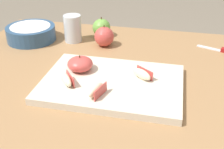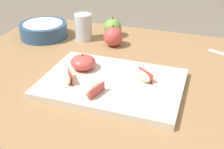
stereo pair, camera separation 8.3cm
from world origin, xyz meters
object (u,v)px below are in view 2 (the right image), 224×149
object	(u,v)px
apple_half_skin_up	(83,62)
apple_wedge_right	(93,89)
cutting_board	(112,84)
apple_wedge_left	(67,77)
whole_apple_granny_green	(113,28)
ceramic_fruit_bowl	(44,30)
drinking_glass_water	(83,27)
whole_apple_pink_lady	(113,36)
apple_wedge_near_knife	(143,76)

from	to	relation	value
apple_half_skin_up	apple_wedge_right	world-z (taller)	apple_half_skin_up
cutting_board	apple_wedge_left	world-z (taller)	apple_wedge_left
cutting_board	apple_wedge_left	distance (m)	0.13
cutting_board	apple_half_skin_up	bearing A→B (deg)	159.70
whole_apple_granny_green	ceramic_fruit_bowl	size ratio (longest dim) A/B	0.43
apple_half_skin_up	drinking_glass_water	size ratio (longest dim) A/B	0.75
whole_apple_pink_lady	ceramic_fruit_bowl	bearing A→B (deg)	-178.49
apple_wedge_near_knife	drinking_glass_water	world-z (taller)	drinking_glass_water
ceramic_fruit_bowl	apple_wedge_near_knife	bearing A→B (deg)	-27.35
cutting_board	ceramic_fruit_bowl	size ratio (longest dim) A/B	2.12
apple_half_skin_up	whole_apple_granny_green	distance (m)	0.34
apple_half_skin_up	drinking_glass_water	world-z (taller)	drinking_glass_water
apple_wedge_near_knife	apple_wedge_left	distance (m)	0.22
apple_wedge_right	whole_apple_pink_lady	distance (m)	0.37
apple_wedge_near_knife	ceramic_fruit_bowl	world-z (taller)	ceramic_fruit_bowl
apple_wedge_left	ceramic_fruit_bowl	bearing A→B (deg)	129.87
apple_wedge_near_knife	apple_wedge_left	xyz separation A→B (m)	(-0.20, -0.08, 0.00)
cutting_board	whole_apple_granny_green	distance (m)	0.40
whole_apple_pink_lady	apple_wedge_left	bearing A→B (deg)	-94.60
apple_wedge_left	ceramic_fruit_bowl	xyz separation A→B (m)	(-0.27, 0.32, -0.00)
ceramic_fruit_bowl	drinking_glass_water	distance (m)	0.17
cutting_board	drinking_glass_water	world-z (taller)	drinking_glass_water
apple_wedge_right	apple_half_skin_up	bearing A→B (deg)	124.59
whole_apple_pink_lady	whole_apple_granny_green	bearing A→B (deg)	110.39
cutting_board	apple_half_skin_up	world-z (taller)	apple_half_skin_up
apple_wedge_near_knife	whole_apple_granny_green	xyz separation A→B (m)	(-0.21, 0.35, 0.00)
apple_wedge_near_knife	whole_apple_pink_lady	size ratio (longest dim) A/B	0.80
apple_half_skin_up	ceramic_fruit_bowl	size ratio (longest dim) A/B	0.41
cutting_board	ceramic_fruit_bowl	world-z (taller)	ceramic_fruit_bowl
apple_wedge_right	drinking_glass_water	distance (m)	0.44
apple_wedge_left	whole_apple_granny_green	xyz separation A→B (m)	(-0.01, 0.43, 0.00)
whole_apple_granny_green	drinking_glass_water	size ratio (longest dim) A/B	0.78
apple_half_skin_up	apple_wedge_left	size ratio (longest dim) A/B	1.19
apple_wedge_right	whole_apple_pink_lady	size ratio (longest dim) A/B	0.85
apple_wedge_left	whole_apple_pink_lady	xyz separation A→B (m)	(0.03, 0.33, 0.00)
apple_wedge_right	ceramic_fruit_bowl	xyz separation A→B (m)	(-0.37, 0.36, -0.00)
apple_wedge_right	whole_apple_granny_green	bearing A→B (deg)	102.76
cutting_board	whole_apple_granny_green	size ratio (longest dim) A/B	4.98
cutting_board	apple_wedge_right	world-z (taller)	apple_wedge_right
whole_apple_granny_green	drinking_glass_water	xyz separation A→B (m)	(-0.10, -0.07, 0.02)
cutting_board	drinking_glass_water	bearing A→B (deg)	126.57
cutting_board	apple_wedge_right	bearing A→B (deg)	-106.42
whole_apple_pink_lady	drinking_glass_water	world-z (taller)	drinking_glass_water
apple_wedge_near_knife	apple_wedge_left	size ratio (longest dim) A/B	1.01
whole_apple_pink_lady	drinking_glass_water	bearing A→B (deg)	171.55
apple_wedge_near_knife	whole_apple_granny_green	distance (m)	0.41
ceramic_fruit_bowl	apple_half_skin_up	bearing A→B (deg)	-39.94
whole_apple_granny_green	drinking_glass_water	distance (m)	0.12
apple_wedge_left	whole_apple_pink_lady	world-z (taller)	whole_apple_pink_lady
apple_half_skin_up	ceramic_fruit_bowl	xyz separation A→B (m)	(-0.28, 0.24, -0.01)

